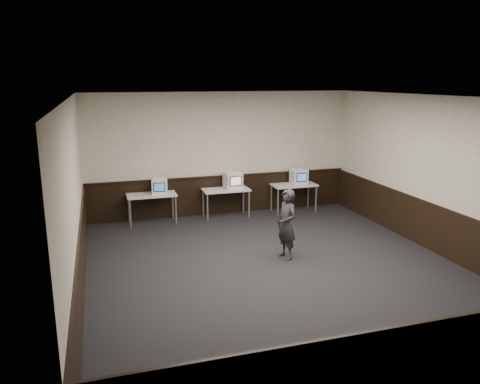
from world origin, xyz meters
The scene contains 18 objects.
floor centered at (0.00, 0.00, 0.00)m, with size 8.00×8.00×0.00m, color black.
ceiling centered at (0.00, 0.00, 3.20)m, with size 8.00×8.00×0.00m, color white.
back_wall centered at (0.00, 4.00, 1.60)m, with size 7.00×7.00×0.00m, color beige.
front_wall centered at (0.00, -4.00, 1.60)m, with size 7.00×7.00×0.00m, color beige.
left_wall centered at (-3.50, 0.00, 1.60)m, with size 8.00×8.00×0.00m, color beige.
right_wall centered at (3.50, 0.00, 1.60)m, with size 8.00×8.00×0.00m, color beige.
wainscot_back centered at (0.00, 3.98, 0.50)m, with size 6.98×0.04×1.00m, color black.
wainscot_front centered at (0.00, -3.98, 0.50)m, with size 6.98×0.04×1.00m, color black.
wainscot_left centered at (-3.48, 0.00, 0.50)m, with size 0.04×7.98×1.00m, color black.
wainscot_right centered at (3.48, 0.00, 0.50)m, with size 0.04×7.98×1.00m, color black.
wainscot_rail centered at (0.00, 3.96, 1.02)m, with size 6.98×0.06×0.04m, color black.
desk_left centered at (-1.90, 3.60, 0.68)m, with size 1.20×0.60×0.75m.
desk_center centered at (0.00, 3.60, 0.68)m, with size 1.20×0.60×0.75m.
desk_right centered at (1.90, 3.60, 0.68)m, with size 1.20×0.60×0.75m.
emac_left centered at (-1.69, 3.60, 0.94)m, with size 0.44×0.45×0.38m.
emac_center centered at (0.20, 3.64, 0.96)m, with size 0.45×0.48×0.42m.
emac_right centered at (2.04, 3.61, 0.95)m, with size 0.41×0.44×0.40m.
person centered at (0.39, 0.48, 0.71)m, with size 0.52×0.34×1.41m, color #27262B.
Camera 1 is at (-3.07, -7.72, 3.51)m, focal length 35.00 mm.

